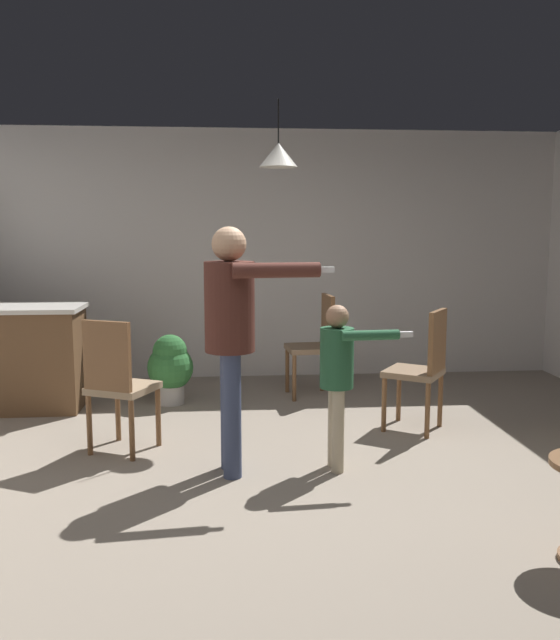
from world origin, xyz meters
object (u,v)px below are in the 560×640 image
(dining_chair_centre_back, at_px, (316,341))
(potted_plant_corner, at_px, (170,366))
(dining_chair_by_counter, at_px, (423,365))
(dining_chair_near_wall, at_px, (117,381))
(person_adult, at_px, (232,323))
(kitchen_counter, at_px, (14,358))
(person_child, at_px, (338,368))

(dining_chair_centre_back, bearing_deg, potted_plant_corner, 92.46)
(dining_chair_by_counter, height_order, dining_chair_near_wall, same)
(person_adult, xyz_separation_m, potted_plant_corner, (-0.56, 1.84, -0.67))
(dining_chair_centre_back, xyz_separation_m, potted_plant_corner, (-1.41, -0.19, -0.18))
(person_adult, bearing_deg, potted_plant_corner, -168.23)
(dining_chair_centre_back, bearing_deg, person_adult, 152.04)
(dining_chair_near_wall, xyz_separation_m, potted_plant_corner, (0.27, 1.38, -0.18))
(person_adult, height_order, dining_chair_near_wall, person_adult)
(kitchen_counter, bearing_deg, potted_plant_corner, 2.75)
(dining_chair_near_wall, bearing_deg, potted_plant_corner, 104.26)
(person_adult, distance_m, potted_plant_corner, 2.03)
(dining_chair_near_wall, bearing_deg, person_child, 8.95)
(person_adult, relative_size, potted_plant_corner, 2.51)
(kitchen_counter, relative_size, person_child, 1.11)
(person_adult, relative_size, person_child, 1.45)
(kitchen_counter, height_order, potted_plant_corner, kitchen_counter)
(kitchen_counter, distance_m, person_child, 3.21)
(person_child, bearing_deg, kitchen_counter, -127.22)
(person_adult, xyz_separation_m, person_child, (0.71, 0.00, -0.32))
(dining_chair_near_wall, height_order, dining_chair_centre_back, same)
(potted_plant_corner, bearing_deg, dining_chair_near_wall, -101.22)
(dining_chair_centre_back, bearing_deg, dining_chair_near_wall, 127.78)
(kitchen_counter, distance_m, dining_chair_near_wall, 1.73)
(person_adult, xyz_separation_m, dining_chair_by_counter, (1.55, 0.81, -0.48))
(dining_chair_by_counter, height_order, potted_plant_corner, dining_chair_by_counter)
(kitchen_counter, height_order, dining_chair_centre_back, dining_chair_centre_back)
(dining_chair_near_wall, bearing_deg, person_adult, -3.54)
(kitchen_counter, height_order, person_child, person_child)
(person_adult, relative_size, dining_chair_by_counter, 1.66)
(dining_chair_centre_back, height_order, potted_plant_corner, dining_chair_centre_back)
(kitchen_counter, relative_size, dining_chair_near_wall, 1.26)
(dining_chair_near_wall, distance_m, dining_chair_centre_back, 2.30)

